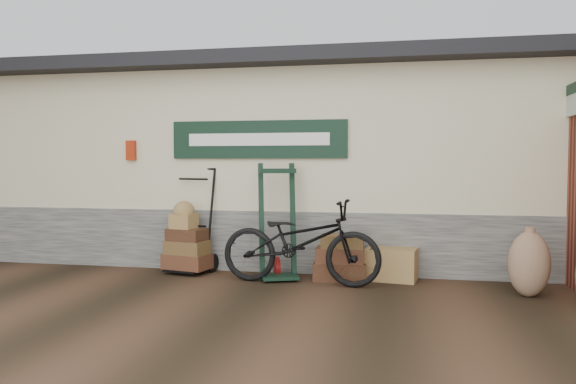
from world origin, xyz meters
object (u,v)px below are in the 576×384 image
object	(u,v)px
green_barrow	(278,221)
wicker_hamper	(391,264)
bicycle	(300,237)
porter_trolley	(194,219)
suitcase_stack	(340,257)

from	to	relation	value
green_barrow	wicker_hamper	world-z (taller)	green_barrow
green_barrow	bicycle	size ratio (longest dim) A/B	0.74
porter_trolley	green_barrow	bearing A→B (deg)	1.64
bicycle	wicker_hamper	bearing A→B (deg)	-62.52
green_barrow	bicycle	bearing A→B (deg)	-59.49
porter_trolley	suitcase_stack	distance (m)	2.25
green_barrow	suitcase_stack	bearing A→B (deg)	-15.60
green_barrow	porter_trolley	bearing A→B (deg)	148.09
suitcase_stack	wicker_hamper	size ratio (longest dim) A/B	1.06
wicker_hamper	bicycle	world-z (taller)	bicycle
porter_trolley	wicker_hamper	size ratio (longest dim) A/B	2.32
porter_trolley	suitcase_stack	world-z (taller)	porter_trolley
porter_trolley	green_barrow	xyz separation A→B (m)	(1.33, -0.26, 0.02)
wicker_hamper	bicycle	size ratio (longest dim) A/B	0.31
porter_trolley	wicker_hamper	bearing A→B (deg)	11.47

